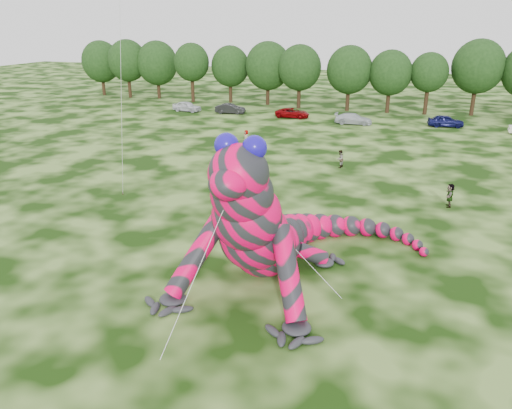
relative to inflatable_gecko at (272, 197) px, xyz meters
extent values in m
plane|color=#16330A|center=(5.91, -4.66, -4.16)|extent=(240.00, 240.00, 0.00)
cylinder|color=silver|center=(-12.74, 6.19, 4.10)|extent=(0.02, 0.02, 17.29)
cylinder|color=#382314|center=(-14.62, 7.94, -4.04)|extent=(0.08, 0.08, 0.24)
imported|color=silver|center=(-26.66, 43.72, -3.41)|extent=(4.55, 2.23, 1.49)
imported|color=black|center=(-19.87, 44.12, -3.45)|extent=(4.45, 1.94, 1.42)
imported|color=#7E0307|center=(-10.46, 43.91, -3.50)|extent=(4.76, 2.24, 1.32)
imported|color=#B8BEC3|center=(-1.74, 42.05, -3.46)|extent=(4.94, 2.25, 1.40)
imported|color=#0E1044|center=(9.68, 44.07, -3.40)|extent=(4.65, 2.45, 1.51)
imported|color=gray|center=(9.48, 13.36, -3.28)|extent=(0.57, 1.64, 1.75)
imported|color=gray|center=(-11.06, 26.59, -3.34)|extent=(0.94, 0.93, 1.64)
imported|color=gray|center=(0.13, 21.00, -3.33)|extent=(0.79, 0.93, 1.66)
camera|label=1|loc=(7.15, -23.59, 8.70)|focal=35.00mm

